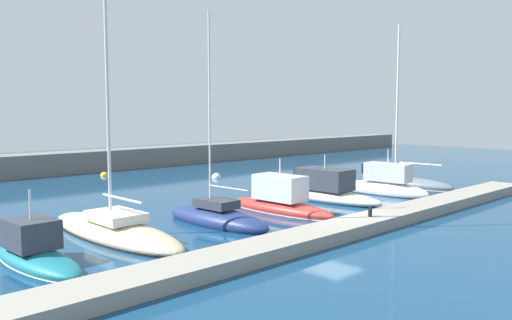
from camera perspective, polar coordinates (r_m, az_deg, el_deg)
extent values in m
plane|color=navy|center=(27.56, 8.36, -6.80)|extent=(120.00, 120.00, 0.00)
cube|color=gray|center=(26.37, 11.82, -6.79)|extent=(36.22, 2.04, 0.56)
cube|color=slate|center=(52.04, -19.63, -0.23)|extent=(108.00, 3.03, 1.97)
ellipsoid|color=#19707F|center=(21.65, -22.85, -10.11)|extent=(2.04, 6.18, 0.84)
ellipsoid|color=silver|center=(21.69, -22.83, -10.48)|extent=(2.06, 6.24, 0.12)
cube|color=#333842|center=(21.80, -23.39, -7.38)|extent=(1.65, 2.08, 1.11)
cube|color=black|center=(22.18, -23.88, -6.74)|extent=(1.43, 0.56, 0.62)
cylinder|color=silver|center=(21.58, -23.50, -4.48)|extent=(0.08, 0.08, 1.13)
ellipsoid|color=beige|center=(25.37, -15.33, -7.59)|extent=(2.85, 10.46, 1.11)
ellipsoid|color=black|center=(25.40, -15.32, -7.94)|extent=(2.88, 10.56, 0.12)
cylinder|color=silver|center=(24.34, -14.47, -4.10)|extent=(0.13, 3.33, 0.11)
cube|color=silver|center=(24.97, -15.06, -5.97)|extent=(1.89, 2.75, 0.44)
ellipsoid|color=navy|center=(26.99, -4.28, -6.54)|extent=(2.39, 7.08, 1.25)
cylinder|color=silver|center=(26.80, -5.12, 5.44)|extent=(0.10, 0.10, 9.96)
cylinder|color=silver|center=(26.02, -2.94, -3.09)|extent=(0.20, 2.97, 0.07)
cube|color=#333842|center=(26.86, -4.36, -4.75)|extent=(1.45, 2.26, 0.45)
ellipsoid|color=#B72D28|center=(30.10, 2.66, -5.31)|extent=(2.12, 7.52, 1.00)
ellipsoid|color=silver|center=(30.14, 2.66, -5.66)|extent=(2.14, 7.60, 0.12)
cube|color=silver|center=(29.92, 2.63, -3.02)|extent=(1.68, 3.09, 1.43)
cube|color=black|center=(30.61, 1.09, -2.42)|extent=(1.44, 0.81, 0.80)
cylinder|color=silver|center=(29.77, 2.64, -0.75)|extent=(0.08, 0.08, 0.95)
ellipsoid|color=silver|center=(34.40, 7.27, -3.92)|extent=(2.73, 8.80, 0.93)
cube|color=#333842|center=(34.14, 7.52, -2.06)|extent=(2.07, 3.58, 1.35)
cube|color=black|center=(35.00, 5.57, -1.52)|extent=(1.78, 0.94, 0.76)
cylinder|color=silver|center=(34.01, 7.54, -0.18)|extent=(0.08, 0.08, 0.90)
ellipsoid|color=white|center=(37.44, 13.75, -3.24)|extent=(2.16, 6.77, 1.34)
ellipsoid|color=black|center=(37.48, 13.74, -3.63)|extent=(2.19, 6.84, 0.12)
cube|color=silver|center=(37.13, 14.22, -1.31)|extent=(1.49, 3.18, 1.25)
cube|color=black|center=(37.74, 12.41, -0.88)|extent=(1.20, 0.85, 0.70)
cylinder|color=silver|center=(37.02, 14.26, 0.41)|extent=(0.08, 0.08, 1.00)
ellipsoid|color=slate|center=(41.42, 16.15, -2.51)|extent=(2.32, 7.44, 1.07)
ellipsoid|color=silver|center=(41.45, 16.14, -2.83)|extent=(2.35, 7.51, 0.12)
cylinder|color=silver|center=(41.48, 15.21, 6.25)|extent=(0.16, 0.16, 11.53)
cylinder|color=silver|center=(40.78, 17.53, -0.41)|extent=(0.29, 3.29, 0.11)
sphere|color=yellow|center=(48.59, -16.26, -1.67)|extent=(0.71, 0.71, 0.71)
sphere|color=white|center=(45.48, -4.35, -1.94)|extent=(0.83, 0.83, 0.83)
cylinder|color=black|center=(26.64, 12.38, -5.58)|extent=(0.20, 0.20, 0.44)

